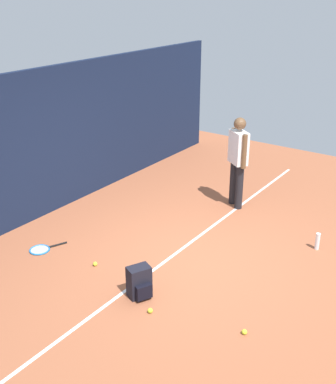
% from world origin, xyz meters
% --- Properties ---
extents(ground_plane, '(12.00, 12.00, 0.00)m').
position_xyz_m(ground_plane, '(0.00, 0.00, 0.00)').
color(ground_plane, '#9E5638').
extents(back_fence, '(10.00, 0.10, 2.59)m').
position_xyz_m(back_fence, '(0.00, 3.00, 1.30)').
color(back_fence, '#141E38').
rests_on(back_fence, ground).
extents(court_line, '(9.00, 0.05, 0.00)m').
position_xyz_m(court_line, '(0.00, 0.24, 0.00)').
color(court_line, white).
rests_on(court_line, ground).
extents(tennis_player, '(0.41, 0.45, 1.70)m').
position_xyz_m(tennis_player, '(2.10, 0.33, 0.97)').
color(tennis_player, black).
rests_on(tennis_player, ground).
extents(tennis_racket, '(0.63, 0.42, 0.03)m').
position_xyz_m(tennis_racket, '(-1.15, 2.03, 0.01)').
color(tennis_racket, black).
rests_on(tennis_racket, ground).
extents(backpack, '(0.36, 0.36, 0.44)m').
position_xyz_m(backpack, '(-1.21, 0.01, 0.21)').
color(backpack, black).
rests_on(backpack, ground).
extents(tennis_ball_near_player, '(0.07, 0.07, 0.07)m').
position_xyz_m(tennis_ball_near_player, '(-1.00, 1.02, 0.03)').
color(tennis_ball_near_player, '#CCE033').
rests_on(tennis_ball_near_player, ground).
extents(tennis_ball_by_fence, '(0.07, 0.07, 0.07)m').
position_xyz_m(tennis_ball_by_fence, '(-1.09, -1.49, 0.03)').
color(tennis_ball_by_fence, '#CCE033').
rests_on(tennis_ball_by_fence, ground).
extents(tennis_ball_mid_court, '(0.07, 0.07, 0.07)m').
position_xyz_m(tennis_ball_mid_court, '(-1.42, -0.32, 0.03)').
color(tennis_ball_mid_court, '#CCE033').
rests_on(tennis_ball_mid_court, ground).
extents(water_bottle, '(0.07, 0.07, 0.28)m').
position_xyz_m(water_bottle, '(1.39, -1.50, 0.14)').
color(water_bottle, white).
rests_on(water_bottle, ground).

